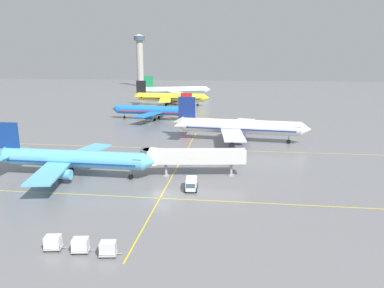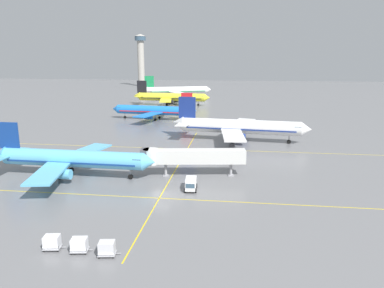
# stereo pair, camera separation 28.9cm
# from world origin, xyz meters

# --- Properties ---
(ground_plane) EXTENTS (600.00, 600.00, 0.00)m
(ground_plane) POSITION_xyz_m (0.00, 0.00, 0.00)
(ground_plane) COLOR slate
(airliner_front_gate) EXTENTS (34.35, 29.69, 10.70)m
(airliner_front_gate) POSITION_xyz_m (-20.03, 7.31, 3.65)
(airliner_front_gate) COLOR #5BB7E5
(airliner_front_gate) RESTS_ON ground
(airliner_second_row) EXTENTS (39.28, 33.69, 12.21)m
(airliner_second_row) POSITION_xyz_m (13.05, 43.03, 4.17)
(airliner_second_row) COLOR white
(airliner_second_row) RESTS_ON ground
(airliner_third_row) EXTENTS (33.51, 28.74, 10.41)m
(airliner_third_row) POSITION_xyz_m (-18.76, 74.86, 3.56)
(airliner_third_row) COLOR blue
(airliner_third_row) RESTS_ON ground
(airliner_far_left_stand) EXTENTS (37.84, 32.66, 11.78)m
(airliner_far_left_stand) POSITION_xyz_m (-20.00, 115.74, 4.02)
(airliner_far_left_stand) COLOR yellow
(airliner_far_left_stand) RESTS_ON ground
(airliner_far_right_stand) EXTENTS (39.29, 33.64, 12.58)m
(airliner_far_right_stand) POSITION_xyz_m (-22.62, 147.76, 4.30)
(airliner_far_right_stand) COLOR white
(airliner_far_right_stand) RESTS_ON ground
(taxiway_markings) EXTENTS (160.33, 75.11, 0.01)m
(taxiway_markings) POSITION_xyz_m (0.00, 15.07, 0.00)
(taxiway_markings) COLOR yellow
(taxiway_markings) RESTS_ON ground
(service_truck_red_van) EXTENTS (2.39, 4.23, 2.10)m
(service_truck_red_van) POSITION_xyz_m (4.82, 2.61, 1.18)
(service_truck_red_van) COLOR white
(service_truck_red_van) RESTS_ON ground
(baggage_cart_row_leftmost) EXTENTS (2.85, 1.96, 1.86)m
(baggage_cart_row_leftmost) POSITION_xyz_m (-9.69, -20.47, 1.00)
(baggage_cart_row_leftmost) COLOR #99999E
(baggage_cart_row_leftmost) RESTS_ON ground
(baggage_cart_row_second) EXTENTS (2.85, 1.96, 1.86)m
(baggage_cart_row_second) POSITION_xyz_m (-6.01, -20.64, 1.00)
(baggage_cart_row_second) COLOR #99999E
(baggage_cart_row_second) RESTS_ON ground
(baggage_cart_row_middle) EXTENTS (2.85, 1.96, 1.86)m
(baggage_cart_row_middle) POSITION_xyz_m (-2.33, -21.02, 1.00)
(baggage_cart_row_middle) COLOR #99999E
(baggage_cart_row_middle) RESTS_ON ground
(jet_bridge) EXTENTS (21.12, 5.73, 5.58)m
(jet_bridge) POSITION_xyz_m (2.80, 10.45, 4.06)
(jet_bridge) COLOR silver
(jet_bridge) RESTS_ON ground
(control_tower) EXTENTS (8.82, 8.82, 39.63)m
(control_tower) POSITION_xyz_m (-63.57, 224.11, 22.90)
(control_tower) COLOR #ADA89E
(control_tower) RESTS_ON ground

